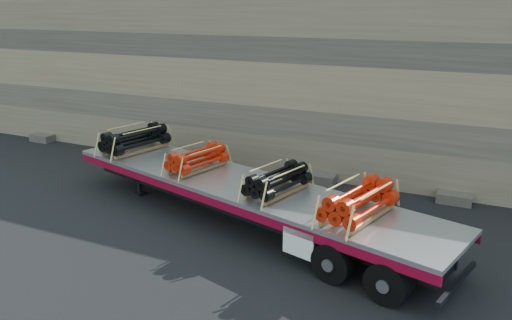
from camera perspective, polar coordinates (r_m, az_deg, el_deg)
The scene contains 7 objects.
ground at distance 16.79m, azimuth -4.16°, elevation -6.65°, with size 120.00×120.00×0.00m, color black.
rock_wall at distance 21.49m, azimuth 4.05°, elevation 8.50°, with size 44.00×3.00×7.00m, color #7A6B54.
trailer at distance 16.18m, azimuth -1.78°, elevation -4.86°, with size 14.03×2.70×1.40m, color #B0B3B8, non-canonical shape.
bundle_front at distance 19.68m, azimuth -13.64°, elevation 2.26°, with size 1.24×2.48×0.88m, color black, non-canonical shape.
bundle_midfront at distance 17.13m, azimuth -6.73°, elevation 0.11°, with size 1.04×2.07×0.74m, color red, non-canonical shape.
bundle_midrear at distance 14.89m, azimuth 2.47°, elevation -2.44°, with size 1.07×2.13×0.76m, color black, non-canonical shape.
bundle_rear at distance 13.50m, azimuth 11.66°, elevation -4.76°, with size 1.20×2.39×0.85m, color red, non-canonical shape.
Camera 1 is at (7.46, -13.37, 6.87)m, focal length 35.00 mm.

